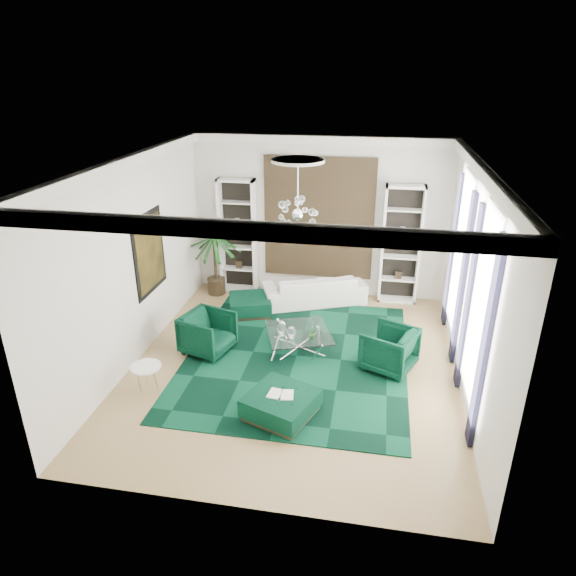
% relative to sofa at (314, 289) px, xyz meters
% --- Properties ---
extents(floor, '(6.00, 7.00, 0.02)m').
position_rel_sofa_xyz_m(floor, '(0.00, -2.85, -0.36)').
color(floor, tan).
rests_on(floor, ground).
extents(ceiling, '(6.00, 7.00, 0.02)m').
position_rel_sofa_xyz_m(ceiling, '(0.00, -2.85, 3.46)').
color(ceiling, white).
rests_on(ceiling, ground).
extents(wall_back, '(6.00, 0.02, 3.80)m').
position_rel_sofa_xyz_m(wall_back, '(0.00, 0.66, 1.55)').
color(wall_back, silver).
rests_on(wall_back, ground).
extents(wall_front, '(6.00, 0.02, 3.80)m').
position_rel_sofa_xyz_m(wall_front, '(0.00, -6.36, 1.55)').
color(wall_front, silver).
rests_on(wall_front, ground).
extents(wall_left, '(0.02, 7.00, 3.80)m').
position_rel_sofa_xyz_m(wall_left, '(-3.01, -2.85, 1.55)').
color(wall_left, silver).
rests_on(wall_left, ground).
extents(wall_right, '(0.02, 7.00, 3.80)m').
position_rel_sofa_xyz_m(wall_right, '(3.01, -2.85, 1.55)').
color(wall_right, silver).
rests_on(wall_right, ground).
extents(crown_molding, '(6.00, 7.00, 0.18)m').
position_rel_sofa_xyz_m(crown_molding, '(0.00, -2.85, 3.35)').
color(crown_molding, white).
rests_on(crown_molding, ceiling).
extents(ceiling_medallion, '(0.90, 0.90, 0.05)m').
position_rel_sofa_xyz_m(ceiling_medallion, '(0.00, -2.55, 3.42)').
color(ceiling_medallion, white).
rests_on(ceiling_medallion, ceiling).
extents(tapestry, '(2.50, 0.06, 2.80)m').
position_rel_sofa_xyz_m(tapestry, '(0.00, 0.61, 1.55)').
color(tapestry, black).
rests_on(tapestry, wall_back).
extents(shelving_left, '(0.90, 0.38, 2.80)m').
position_rel_sofa_xyz_m(shelving_left, '(-1.95, 0.46, 1.05)').
color(shelving_left, white).
rests_on(shelving_left, floor).
extents(shelving_right, '(0.90, 0.38, 2.80)m').
position_rel_sofa_xyz_m(shelving_right, '(1.95, 0.46, 1.05)').
color(shelving_right, white).
rests_on(shelving_right, floor).
extents(painting, '(0.04, 1.30, 1.60)m').
position_rel_sofa_xyz_m(painting, '(-2.97, -2.25, 1.50)').
color(painting, black).
rests_on(painting, wall_left).
extents(window_near, '(0.03, 1.10, 2.90)m').
position_rel_sofa_xyz_m(window_near, '(2.99, -3.75, 1.55)').
color(window_near, white).
rests_on(window_near, wall_right).
extents(curtain_near_a, '(0.07, 0.30, 3.25)m').
position_rel_sofa_xyz_m(curtain_near_a, '(2.96, -4.53, 1.30)').
color(curtain_near_a, black).
rests_on(curtain_near_a, floor).
extents(curtain_near_b, '(0.07, 0.30, 3.25)m').
position_rel_sofa_xyz_m(curtain_near_b, '(2.96, -2.97, 1.30)').
color(curtain_near_b, black).
rests_on(curtain_near_b, floor).
extents(window_far, '(0.03, 1.10, 2.90)m').
position_rel_sofa_xyz_m(window_far, '(2.99, -1.35, 1.55)').
color(window_far, white).
rests_on(window_far, wall_right).
extents(curtain_far_a, '(0.07, 0.30, 3.25)m').
position_rel_sofa_xyz_m(curtain_far_a, '(2.96, -2.13, 1.30)').
color(curtain_far_a, black).
rests_on(curtain_far_a, floor).
extents(curtain_far_b, '(0.07, 0.30, 3.25)m').
position_rel_sofa_xyz_m(curtain_far_b, '(2.96, -0.57, 1.30)').
color(curtain_far_b, black).
rests_on(curtain_far_b, floor).
extents(rug, '(4.20, 5.00, 0.02)m').
position_rel_sofa_xyz_m(rug, '(0.00, -2.55, -0.34)').
color(rug, black).
rests_on(rug, floor).
extents(sofa, '(2.57, 1.78, 0.70)m').
position_rel_sofa_xyz_m(sofa, '(0.00, 0.00, 0.00)').
color(sofa, white).
rests_on(sofa, floor).
extents(armchair_left, '(1.11, 1.09, 0.81)m').
position_rel_sofa_xyz_m(armchair_left, '(-1.75, -2.65, 0.06)').
color(armchair_left, black).
rests_on(armchair_left, floor).
extents(armchair_right, '(1.17, 1.16, 0.81)m').
position_rel_sofa_xyz_m(armchair_right, '(1.75, -2.65, 0.06)').
color(armchair_right, black).
rests_on(armchair_right, floor).
extents(coffee_table, '(1.53, 1.53, 0.41)m').
position_rel_sofa_xyz_m(coffee_table, '(0.00, -2.30, -0.14)').
color(coffee_table, white).
rests_on(coffee_table, floor).
extents(ottoman_side, '(1.14, 1.14, 0.40)m').
position_rel_sofa_xyz_m(ottoman_side, '(-1.35, -0.85, -0.15)').
color(ottoman_side, black).
rests_on(ottoman_side, floor).
extents(ottoman_front, '(1.29, 1.29, 0.40)m').
position_rel_sofa_xyz_m(ottoman_front, '(0.05, -4.40, -0.15)').
color(ottoman_front, black).
rests_on(ottoman_front, floor).
extents(book, '(0.42, 0.28, 0.03)m').
position_rel_sofa_xyz_m(book, '(0.05, -4.40, 0.07)').
color(book, white).
rests_on(book, ottoman_front).
extents(side_table, '(0.59, 0.59, 0.50)m').
position_rel_sofa_xyz_m(side_table, '(-2.35, -4.15, -0.10)').
color(side_table, white).
rests_on(side_table, floor).
extents(palm, '(1.99, 1.99, 2.40)m').
position_rel_sofa_xyz_m(palm, '(-2.45, 0.10, 0.85)').
color(palm, '#164918').
rests_on(palm, floor).
extents(chandelier, '(0.86, 0.86, 0.72)m').
position_rel_sofa_xyz_m(chandelier, '(0.00, -2.55, 2.50)').
color(chandelier, white).
rests_on(chandelier, ceiling).
extents(table_plant, '(0.14, 0.12, 0.24)m').
position_rel_sofa_xyz_m(table_plant, '(0.30, -2.55, 0.18)').
color(table_plant, '#164918').
rests_on(table_plant, coffee_table).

